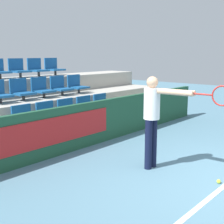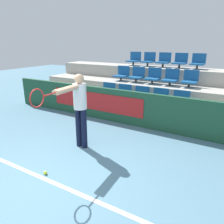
{
  "view_description": "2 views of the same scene",
  "coord_description": "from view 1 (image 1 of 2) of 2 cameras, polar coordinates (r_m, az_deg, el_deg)",
  "views": [
    {
      "loc": [
        -4.88,
        -1.45,
        2.06
      ],
      "look_at": [
        -0.33,
        2.49,
        0.93
      ],
      "focal_mm": 50.0,
      "sensor_mm": 36.0,
      "label": 1
    },
    {
      "loc": [
        2.63,
        -1.99,
        2.31
      ],
      "look_at": [
        0.08,
        2.27,
        0.71
      ],
      "focal_mm": 35.0,
      "sensor_mm": 36.0,
      "label": 2
    }
  ],
  "objects": [
    {
      "name": "stadium_chair_2",
      "position": [
        7.55,
        -7.86,
        0.17
      ],
      "size": [
        0.46,
        0.46,
        0.53
      ],
      "color": "#333333",
      "rests_on": "bleacher_tier_front"
    },
    {
      "name": "stadium_chair_7",
      "position": [
        8.28,
        -12.67,
        4.2
      ],
      "size": [
        0.46,
        0.46,
        0.53
      ],
      "color": "#333333",
      "rests_on": "bleacher_tier_middle"
    },
    {
      "name": "bleacher_tier_middle",
      "position": [
        8.28,
        -11.96,
        -0.67
      ],
      "size": [
        8.69,
        1.03,
        0.94
      ],
      "color": "#ADA89E",
      "rests_on": "ground"
    },
    {
      "name": "stadium_chair_13",
      "position": [
        9.43,
        -13.55,
        7.78
      ],
      "size": [
        0.46,
        0.46,
        0.53
      ],
      "color": "#333333",
      "rests_on": "bleacher_tier_back"
    },
    {
      "name": "tennis_player",
      "position": [
        5.54,
        7.98,
        -0.26
      ],
      "size": [
        0.29,
        1.52,
        1.67
      ],
      "rotation": [
        0.0,
        0.0,
        0.08
      ],
      "color": "black",
      "rests_on": "ground"
    },
    {
      "name": "stadium_chair_6",
      "position": [
        7.93,
        -16.23,
        3.77
      ],
      "size": [
        0.46,
        0.46,
        0.53
      ],
      "color": "#333333",
      "rests_on": "bleacher_tier_middle"
    },
    {
      "name": "bleacher_tier_back",
      "position": [
        9.08,
        -15.96,
        1.63
      ],
      "size": [
        8.69,
        1.03,
        1.4
      ],
      "color": "#ADA89E",
      "rests_on": "ground"
    },
    {
      "name": "tennis_ball",
      "position": [
        5.42,
        18.93,
        -11.91
      ],
      "size": [
        0.07,
        0.07,
        0.07
      ],
      "color": "#CCDB33",
      "rests_on": "ground"
    },
    {
      "name": "stadium_chair_12",
      "position": [
        9.09,
        -16.7,
        7.53
      ],
      "size": [
        0.46,
        0.46,
        0.53
      ],
      "color": "#333333",
      "rests_on": "bleacher_tier_back"
    },
    {
      "name": "barrier_wall",
      "position": [
        7.05,
        -4.12,
        -2.19
      ],
      "size": [
        9.09,
        0.14,
        0.99
      ],
      "color": "#1E4C33",
      "rests_on": "ground"
    },
    {
      "name": "bleacher_tier_front",
      "position": [
        7.55,
        -7.14,
        -3.43
      ],
      "size": [
        8.69,
        1.03,
        0.47
      ],
      "color": "#ADA89E",
      "rests_on": "ground"
    },
    {
      "name": "stadium_chair_1",
      "position": [
        7.17,
        -11.53,
        -0.51
      ],
      "size": [
        0.46,
        0.46,
        0.53
      ],
      "color": "#333333",
      "rests_on": "bleacher_tier_front"
    },
    {
      "name": "stadium_chair_8",
      "position": [
        8.65,
        -9.41,
        4.59
      ],
      "size": [
        0.46,
        0.46,
        0.53
      ],
      "color": "#333333",
      "rests_on": "bleacher_tier_middle"
    },
    {
      "name": "stadium_chair_3",
      "position": [
        7.96,
        -4.55,
        0.78
      ],
      "size": [
        0.46,
        0.46,
        0.53
      ],
      "color": "#333333",
      "rests_on": "bleacher_tier_front"
    },
    {
      "name": "stadium_chair_0",
      "position": [
        6.82,
        -15.59,
        -1.25
      ],
      "size": [
        0.46,
        0.46,
        0.53
      ],
      "color": "#333333",
      "rests_on": "bleacher_tier_front"
    },
    {
      "name": "stadium_chair_9",
      "position": [
        9.05,
        -6.43,
        4.93
      ],
      "size": [
        0.46,
        0.46,
        0.53
      ],
      "color": "#333333",
      "rests_on": "bleacher_tier_middle"
    },
    {
      "name": "stadium_chair_4",
      "position": [
        8.39,
        -1.58,
        1.32
      ],
      "size": [
        0.46,
        0.46,
        0.53
      ],
      "color": "#333333",
      "rests_on": "bleacher_tier_front"
    },
    {
      "name": "stadium_chair_14",
      "position": [
        9.8,
        -10.62,
        7.99
      ],
      "size": [
        0.46,
        0.46,
        0.53
      ],
      "color": "#333333",
      "rests_on": "bleacher_tier_back"
    }
  ]
}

